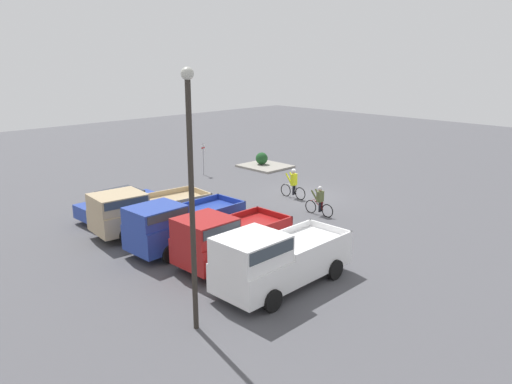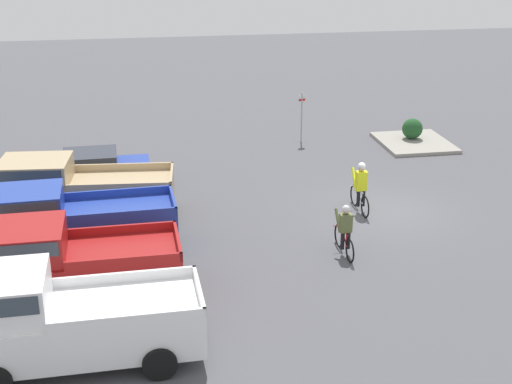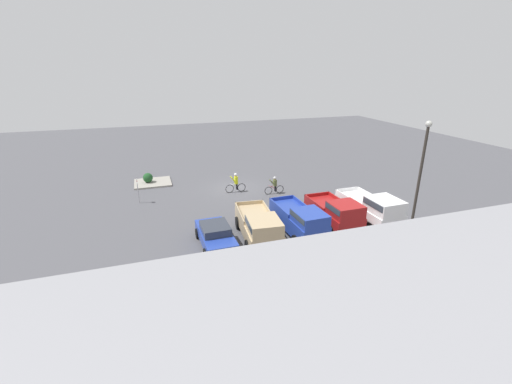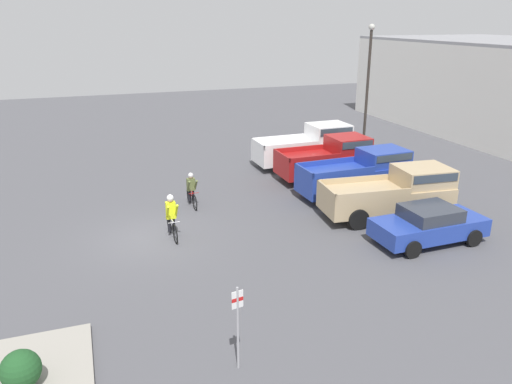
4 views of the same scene
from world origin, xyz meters
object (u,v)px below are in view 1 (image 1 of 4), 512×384
(shrub, at_px, (262,158))
(cyclist_0, at_px, (293,183))
(pickup_truck_0, at_px, (275,259))
(pickup_truck_3, at_px, (143,210))
(fire_lane_sign, at_px, (203,156))
(pickup_truck_1, at_px, (226,238))
(sedan_0, at_px, (121,204))
(cyclist_1, at_px, (319,201))
(pickup_truck_2, at_px, (180,224))
(lamppost, at_px, (191,186))

(shrub, bearing_deg, cyclist_0, 147.09)
(pickup_truck_0, relative_size, pickup_truck_3, 0.97)
(pickup_truck_0, xyz_separation_m, fire_lane_sign, (15.75, -9.35, 0.18))
(pickup_truck_0, height_order, pickup_truck_1, pickup_truck_0)
(pickup_truck_3, bearing_deg, sedan_0, -8.09)
(cyclist_1, bearing_deg, sedan_0, 48.11)
(pickup_truck_0, relative_size, cyclist_1, 3.09)
(pickup_truck_3, xyz_separation_m, fire_lane_sign, (7.30, -9.43, 0.26))
(pickup_truck_0, distance_m, shrub, 20.63)
(pickup_truck_2, bearing_deg, fire_lane_sign, -42.74)
(shrub, bearing_deg, pickup_truck_1, 130.65)
(pickup_truck_1, bearing_deg, pickup_truck_3, 2.61)
(pickup_truck_1, height_order, lamppost, lamppost)
(pickup_truck_1, distance_m, sedan_0, 8.42)
(pickup_truck_0, xyz_separation_m, lamppost, (-0.13, 3.62, 3.33))
(pickup_truck_1, relative_size, shrub, 5.31)
(pickup_truck_3, relative_size, lamppost, 0.73)
(pickup_truck_0, distance_m, pickup_truck_1, 2.81)
(fire_lane_sign, bearing_deg, cyclist_0, -179.28)
(sedan_0, height_order, fire_lane_sign, fire_lane_sign)
(pickup_truck_1, relative_size, cyclist_0, 2.59)
(pickup_truck_1, relative_size, pickup_truck_2, 0.89)
(pickup_truck_0, bearing_deg, pickup_truck_2, 0.40)
(sedan_0, height_order, cyclist_0, cyclist_0)
(sedan_0, bearing_deg, fire_lane_sign, -63.31)
(pickup_truck_0, height_order, pickup_truck_3, pickup_truck_0)
(pickup_truck_3, relative_size, cyclist_1, 3.17)
(cyclist_0, bearing_deg, fire_lane_sign, 0.72)
(pickup_truck_3, bearing_deg, lamppost, 157.58)
(shrub, bearing_deg, sedan_0, 104.80)
(cyclist_1, bearing_deg, fire_lane_sign, -6.87)
(pickup_truck_0, bearing_deg, pickup_truck_1, -3.53)
(sedan_0, xyz_separation_m, cyclist_1, (-6.87, -7.66, 0.05))
(pickup_truck_0, height_order, fire_lane_sign, pickup_truck_0)
(pickup_truck_2, relative_size, fire_lane_sign, 2.42)
(sedan_0, bearing_deg, cyclist_0, -112.23)
(cyclist_0, bearing_deg, cyclist_1, 154.75)
(sedan_0, bearing_deg, shrub, -75.20)
(fire_lane_sign, distance_m, lamppost, 20.75)
(pickup_truck_1, bearing_deg, fire_lane_sign, -35.31)
(pickup_truck_3, bearing_deg, pickup_truck_2, -179.08)
(shrub, bearing_deg, lamppost, 130.04)
(cyclist_0, bearing_deg, pickup_truck_0, 128.33)
(pickup_truck_2, xyz_separation_m, lamppost, (-5.73, 3.59, 3.40))
(pickup_truck_1, bearing_deg, cyclist_0, -63.28)
(cyclist_1, bearing_deg, lamppost, 111.06)
(pickup_truck_0, bearing_deg, pickup_truck_3, 0.57)
(pickup_truck_0, relative_size, sedan_0, 1.28)
(pickup_truck_1, bearing_deg, sedan_0, -0.92)
(fire_lane_sign, relative_size, lamppost, 0.29)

